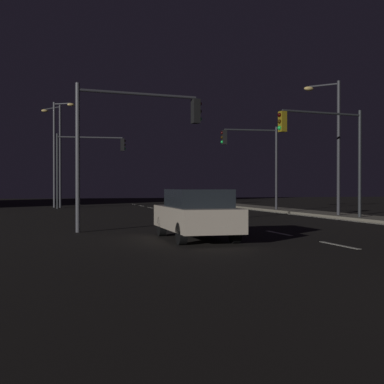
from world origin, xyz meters
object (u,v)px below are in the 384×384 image
(car, at_px, (196,213))
(street_lamp_corner, at_px, (57,145))
(street_lamp_across_street, at_px, (333,135))
(traffic_light_mid_left, at_px, (135,128))
(traffic_light_far_center, at_px, (87,155))
(traffic_light_near_left, at_px, (325,139))
(street_lamp_median, at_px, (57,146))
(traffic_light_far_right, at_px, (253,151))

(car, distance_m, street_lamp_corner, 28.19)
(car, relative_size, street_lamp_across_street, 0.62)
(street_lamp_across_street, bearing_deg, car, -137.23)
(traffic_light_mid_left, height_order, street_lamp_across_street, street_lamp_across_street)
(traffic_light_far_center, bearing_deg, traffic_light_near_left, -61.04)
(street_lamp_across_street, relative_size, street_lamp_median, 0.88)
(traffic_light_far_center, height_order, traffic_light_mid_left, traffic_light_far_center)
(traffic_light_far_right, relative_size, traffic_light_far_center, 0.98)
(traffic_light_near_left, bearing_deg, traffic_light_mid_left, -162.03)
(traffic_light_far_right, bearing_deg, traffic_light_far_center, 141.84)
(car, relative_size, street_lamp_median, 0.55)
(traffic_light_mid_left, bearing_deg, street_lamp_across_street, 25.88)
(traffic_light_mid_left, distance_m, street_lamp_across_street, 12.91)
(traffic_light_mid_left, height_order, street_lamp_corner, street_lamp_corner)
(traffic_light_far_center, distance_m, street_lamp_across_street, 19.51)
(traffic_light_far_right, bearing_deg, street_lamp_median, 139.84)
(traffic_light_far_right, xyz_separation_m, street_lamp_across_street, (1.58, -7.48, 0.42))
(traffic_light_far_center, distance_m, street_lamp_median, 3.34)
(traffic_light_far_center, height_order, street_lamp_corner, street_lamp_corner)
(traffic_light_near_left, bearing_deg, street_lamp_corner, 120.56)
(street_lamp_across_street, distance_m, street_lamp_corner, 22.88)
(car, xyz_separation_m, traffic_light_mid_left, (-1.28, 3.92, 3.03))
(traffic_light_near_left, height_order, street_lamp_across_street, street_lamp_across_street)
(traffic_light_near_left, xyz_separation_m, street_lamp_corner, (-12.14, 20.56, 1.01))
(street_lamp_corner, relative_size, street_lamp_median, 1.04)
(car, relative_size, traffic_light_mid_left, 0.82)
(car, distance_m, traffic_light_far_right, 19.41)
(street_lamp_corner, height_order, street_lamp_median, street_lamp_corner)
(traffic_light_near_left, xyz_separation_m, traffic_light_mid_left, (-9.75, -3.16, -0.08))
(traffic_light_far_center, xyz_separation_m, traffic_light_mid_left, (0.21, -21.15, -0.19))
(traffic_light_far_center, relative_size, street_lamp_corner, 0.67)
(traffic_light_far_right, distance_m, street_lamp_across_street, 7.66)
(street_lamp_median, bearing_deg, traffic_light_far_right, -40.16)
(street_lamp_across_street, bearing_deg, street_lamp_median, 127.91)
(traffic_light_far_right, xyz_separation_m, traffic_light_mid_left, (-10.03, -13.11, -0.18))
(traffic_light_mid_left, xyz_separation_m, street_lamp_across_street, (11.60, 5.63, 0.60))
(traffic_light_far_right, relative_size, street_lamp_across_street, 0.77)
(car, relative_size, street_lamp_corner, 0.53)
(traffic_light_far_center, distance_m, street_lamp_corner, 3.49)
(car, bearing_deg, traffic_light_mid_left, 108.10)
(traffic_light_far_right, relative_size, traffic_light_mid_left, 1.03)
(traffic_light_near_left, bearing_deg, traffic_light_far_right, 88.38)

